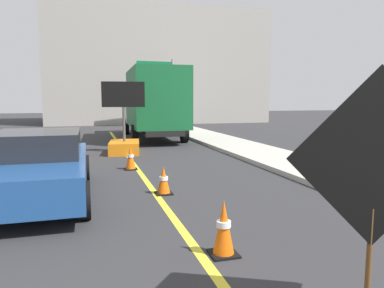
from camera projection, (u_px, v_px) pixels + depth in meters
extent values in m
cube|color=yellow|center=(183.00, 232.00, 5.57)|extent=(0.14, 36.00, 0.01)
cylinder|color=#593819|center=(369.00, 263.00, 3.34)|extent=(0.05, 0.05, 1.05)
cube|color=orange|center=(375.00, 158.00, 3.22)|extent=(1.53, 0.37, 1.56)
cube|color=black|center=(376.00, 158.00, 3.20)|extent=(1.60, 0.37, 1.63)
cube|color=black|center=(374.00, 157.00, 3.24)|extent=(0.28, 0.07, 0.52)
cube|color=orange|center=(124.00, 147.00, 13.77)|extent=(1.33, 1.93, 0.45)
cylinder|color=#4C4C4C|center=(124.00, 124.00, 13.66)|extent=(0.10, 0.10, 1.30)
cube|color=black|center=(123.00, 94.00, 13.52)|extent=(1.60, 0.29, 0.95)
sphere|color=yellow|center=(138.00, 94.00, 13.65)|extent=(0.09, 0.09, 0.09)
sphere|color=yellow|center=(130.00, 94.00, 13.61)|extent=(0.09, 0.09, 0.09)
sphere|color=yellow|center=(122.00, 94.00, 13.56)|extent=(0.09, 0.09, 0.09)
sphere|color=yellow|center=(114.00, 94.00, 13.52)|extent=(0.09, 0.09, 0.09)
sphere|color=yellow|center=(109.00, 89.00, 13.47)|extent=(0.09, 0.09, 0.09)
sphere|color=yellow|center=(109.00, 99.00, 13.52)|extent=(0.09, 0.09, 0.09)
cube|color=black|center=(153.00, 127.00, 19.04)|extent=(1.93, 7.80, 0.25)
cube|color=silver|center=(145.00, 106.00, 21.59)|extent=(2.50, 2.24, 1.90)
cube|color=#14592D|center=(156.00, 98.00, 17.71)|extent=(2.59, 5.34, 2.79)
cylinder|color=black|center=(126.00, 126.00, 21.30)|extent=(0.31, 0.91, 0.90)
cylinder|color=black|center=(165.00, 126.00, 21.88)|extent=(0.31, 0.91, 0.90)
cylinder|color=black|center=(135.00, 134.00, 16.53)|extent=(0.31, 0.91, 0.90)
cylinder|color=black|center=(184.00, 133.00, 17.12)|extent=(0.31, 0.91, 0.90)
cube|color=navy|center=(38.00, 172.00, 7.29)|extent=(1.87, 4.56, 0.60)
cube|color=black|center=(38.00, 144.00, 7.44)|extent=(1.64, 2.05, 0.50)
cylinder|color=black|center=(84.00, 200.00, 6.14)|extent=(0.22, 0.66, 0.66)
cylinder|color=black|center=(85.00, 168.00, 9.00)|extent=(0.22, 0.66, 0.66)
cylinder|color=black|center=(6.00, 172.00, 8.51)|extent=(0.22, 0.66, 0.66)
cylinder|color=gray|center=(173.00, 93.00, 26.99)|extent=(0.18, 0.18, 5.00)
cube|color=#0F6033|center=(154.00, 70.00, 26.32)|extent=(2.60, 0.23, 1.30)
cube|color=white|center=(154.00, 70.00, 26.35)|extent=(1.82, 0.13, 0.18)
cube|color=gray|center=(156.00, 68.00, 32.96)|extent=(18.77, 8.25, 9.74)
cube|color=black|center=(223.00, 254.00, 4.75)|extent=(0.36, 0.36, 0.03)
cone|color=#EA5B0C|center=(224.00, 227.00, 4.70)|extent=(0.28, 0.28, 0.71)
cylinder|color=white|center=(224.00, 224.00, 4.70)|extent=(0.19, 0.19, 0.08)
cube|color=black|center=(164.00, 193.00, 7.81)|extent=(0.36, 0.36, 0.03)
cone|color=#EA5B0C|center=(164.00, 180.00, 7.77)|extent=(0.28, 0.28, 0.57)
cylinder|color=white|center=(164.00, 178.00, 7.77)|extent=(0.19, 0.19, 0.08)
cube|color=black|center=(131.00, 169.00, 10.54)|extent=(0.36, 0.36, 0.03)
cone|color=#EA5B0C|center=(131.00, 157.00, 10.50)|extent=(0.28, 0.28, 0.68)
cylinder|color=white|center=(130.00, 156.00, 10.50)|extent=(0.19, 0.19, 0.08)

